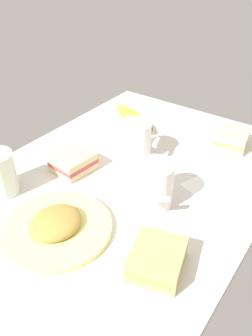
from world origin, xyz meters
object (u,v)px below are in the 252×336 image
(sandwich_main, at_px, (157,259))
(paper_napkin, at_px, (217,189))
(sandwich_extra, at_px, (73,162))
(coffee_mug_black, at_px, (154,184))
(coffee_mug_milky, at_px, (136,140))
(plate_of_food, at_px, (56,226))
(sandwich_side, at_px, (231,139))
(banana, at_px, (133,118))

(sandwich_main, distance_m, paper_napkin, 0.27)
(sandwich_extra, bearing_deg, coffee_mug_black, 91.62)
(paper_napkin, bearing_deg, coffee_mug_milky, -91.64)
(paper_napkin, bearing_deg, sandwich_extra, -67.47)
(plate_of_food, xyz_separation_m, sandwich_main, (-0.04, 0.21, 0.01))
(coffee_mug_milky, bearing_deg, sandwich_main, 40.50)
(sandwich_side, relative_size, sandwich_extra, 1.04)
(plate_of_food, relative_size, banana, 1.16)
(coffee_mug_black, height_order, banana, coffee_mug_black)
(sandwich_main, xyz_separation_m, paper_napkin, (-0.27, -0.00, -0.02))
(coffee_mug_milky, relative_size, paper_napkin, 0.86)
(sandwich_side, xyz_separation_m, banana, (0.05, -0.30, -0.00))
(coffee_mug_black, distance_m, sandwich_extra, 0.23)
(coffee_mug_black, bearing_deg, sandwich_side, 172.30)
(coffee_mug_milky, xyz_separation_m, paper_napkin, (0.01, 0.24, -0.05))
(plate_of_food, bearing_deg, banana, -163.41)
(coffee_mug_black, relative_size, banana, 0.54)
(coffee_mug_milky, bearing_deg, plate_of_food, 5.01)
(plate_of_food, height_order, paper_napkin, plate_of_food)
(sandwich_extra, bearing_deg, paper_napkin, 112.53)
(coffee_mug_milky, xyz_separation_m, banana, (-0.15, -0.11, -0.03))
(coffee_mug_black, relative_size, paper_napkin, 0.84)
(sandwich_main, relative_size, paper_napkin, 0.99)
(coffee_mug_black, distance_m, coffee_mug_milky, 0.20)
(coffee_mug_black, xyz_separation_m, sandwich_extra, (0.01, -0.23, -0.03))
(coffee_mug_milky, relative_size, sandwich_extra, 1.03)
(coffee_mug_black, distance_m, banana, 0.38)
(coffee_mug_black, relative_size, coffee_mug_milky, 0.98)
(coffee_mug_milky, height_order, paper_napkin, coffee_mug_milky)
(coffee_mug_black, relative_size, sandwich_side, 0.98)
(sandwich_side, height_order, banana, sandwich_side)
(plate_of_food, distance_m, coffee_mug_milky, 0.32)
(sandwich_side, relative_size, paper_napkin, 0.86)
(sandwich_main, height_order, sandwich_side, same)
(paper_napkin, bearing_deg, banana, -114.17)
(coffee_mug_black, height_order, coffee_mug_milky, coffee_mug_black)
(banana, bearing_deg, coffee_mug_milky, 36.81)
(coffee_mug_black, xyz_separation_m, sandwich_main, (0.14, 0.10, -0.03))
(sandwich_main, distance_m, banana, 0.55)
(coffee_mug_milky, height_order, sandwich_side, coffee_mug_milky)
(sandwich_side, bearing_deg, coffee_mug_black, -7.70)
(banana, bearing_deg, sandwich_main, 39.26)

